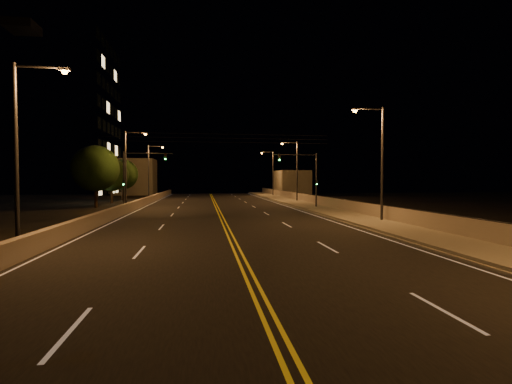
{
  "coord_description": "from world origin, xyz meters",
  "views": [
    {
      "loc": [
        -1.56,
        -7.07,
        3.38
      ],
      "look_at": [
        2.0,
        18.0,
        2.5
      ],
      "focal_mm": 26.0,
      "sensor_mm": 36.0,
      "label": 1
    }
  ],
  "objects": [
    {
      "name": "ground",
      "position": [
        0.0,
        0.0,
        0.0
      ],
      "size": [
        160.0,
        160.0,
        0.0
      ],
      "primitive_type": "plane",
      "color": "black",
      "rests_on": "ground"
    },
    {
      "name": "road",
      "position": [
        0.0,
        20.0,
        0.01
      ],
      "size": [
        18.0,
        120.0,
        0.02
      ],
      "primitive_type": "cube",
      "color": "black",
      "rests_on": "ground"
    },
    {
      "name": "sidewalk",
      "position": [
        10.8,
        20.0,
        0.15
      ],
      "size": [
        3.6,
        120.0,
        0.3
      ],
      "primitive_type": "cube",
      "color": "gray",
      "rests_on": "ground"
    },
    {
      "name": "curb",
      "position": [
        8.93,
        20.0,
        0.07
      ],
      "size": [
        0.14,
        120.0,
        0.15
      ],
      "primitive_type": "cube",
      "color": "gray",
      "rests_on": "ground"
    },
    {
      "name": "parapet_wall",
      "position": [
        12.45,
        20.0,
        0.8
      ],
      "size": [
        0.3,
        120.0,
        1.0
      ],
      "primitive_type": "cube",
      "color": "gray",
      "rests_on": "sidewalk"
    },
    {
      "name": "jersey_barrier",
      "position": [
        -9.14,
        20.0,
        0.48
      ],
      "size": [
        0.45,
        120.0,
        0.97
      ],
      "primitive_type": "cube",
      "color": "gray",
      "rests_on": "ground"
    },
    {
      "name": "distant_building_right",
      "position": [
        16.5,
        68.08,
        2.56
      ],
      "size": [
        6.0,
        10.0,
        5.12
      ],
      "primitive_type": "cube",
      "color": "gray",
      "rests_on": "ground"
    },
    {
      "name": "distant_building_left",
      "position": [
        -16.0,
        75.57,
        3.84
      ],
      "size": [
        8.0,
        8.0,
        7.67
      ],
      "primitive_type": "cube",
      "color": "gray",
      "rests_on": "ground"
    },
    {
      "name": "parapet_rail",
      "position": [
        12.45,
        20.0,
        1.33
      ],
      "size": [
        0.06,
        120.0,
        0.06
      ],
      "primitive_type": "cylinder",
      "rotation": [
        1.57,
        0.0,
        0.0
      ],
      "color": "black",
      "rests_on": "parapet_wall"
    },
    {
      "name": "lane_markings",
      "position": [
        0.0,
        19.93,
        0.02
      ],
      "size": [
        17.32,
        116.0,
        0.0
      ],
      "color": "silver",
      "rests_on": "road"
    },
    {
      "name": "streetlight_1",
      "position": [
        11.51,
        19.26,
        5.08
      ],
      "size": [
        2.55,
        0.28,
        8.76
      ],
      "color": "#2D2D33",
      "rests_on": "ground"
    },
    {
      "name": "streetlight_2",
      "position": [
        11.51,
        44.92,
        5.08
      ],
      "size": [
        2.55,
        0.28,
        8.76
      ],
      "color": "#2D2D33",
      "rests_on": "ground"
    },
    {
      "name": "streetlight_3",
      "position": [
        11.51,
        63.56,
        5.08
      ],
      "size": [
        2.55,
        0.28,
        8.76
      ],
      "color": "#2D2D33",
      "rests_on": "ground"
    },
    {
      "name": "streetlight_4",
      "position": [
        -9.91,
        11.6,
        5.08
      ],
      "size": [
        2.55,
        0.28,
        8.76
      ],
      "color": "#2D2D33",
      "rests_on": "ground"
    },
    {
      "name": "streetlight_5",
      "position": [
        -9.91,
        36.08,
        5.08
      ],
      "size": [
        2.55,
        0.28,
        8.76
      ],
      "color": "#2D2D33",
      "rests_on": "ground"
    },
    {
      "name": "streetlight_6",
      "position": [
        -9.91,
        53.62,
        5.08
      ],
      "size": [
        2.55,
        0.28,
        8.76
      ],
      "color": "#2D2D33",
      "rests_on": "ground"
    },
    {
      "name": "traffic_signal_right",
      "position": [
        10.02,
        33.17,
        3.96
      ],
      "size": [
        5.11,
        0.31,
        6.29
      ],
      "color": "#2D2D33",
      "rests_on": "ground"
    },
    {
      "name": "traffic_signal_left",
      "position": [
        -8.82,
        33.17,
        3.96
      ],
      "size": [
        5.11,
        0.31,
        6.29
      ],
      "color": "#2D2D33",
      "rests_on": "ground"
    },
    {
      "name": "overhead_wires",
      "position": [
        0.0,
        29.5,
        7.4
      ],
      "size": [
        22.0,
        0.03,
        0.83
      ],
      "color": "black"
    },
    {
      "name": "building_tower",
      "position": [
        -27.35,
        51.21,
        12.38
      ],
      "size": [
        24.0,
        15.0,
        25.91
      ],
      "color": "gray",
      "rests_on": "ground"
    },
    {
      "name": "tree_0",
      "position": [
        -14.17,
        38.86,
        4.64
      ],
      "size": [
        5.43,
        5.43,
        7.36
      ],
      "color": "black",
      "rests_on": "ground"
    },
    {
      "name": "tree_1",
      "position": [
        -14.38,
        47.31,
        3.98
      ],
      "size": [
        4.66,
        4.66,
        6.31
      ],
      "color": "black",
      "rests_on": "ground"
    },
    {
      "name": "tree_2",
      "position": [
        -14.33,
        54.21,
        4.13
      ],
      "size": [
        4.84,
        4.84,
        6.56
      ],
      "color": "black",
      "rests_on": "ground"
    }
  ]
}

